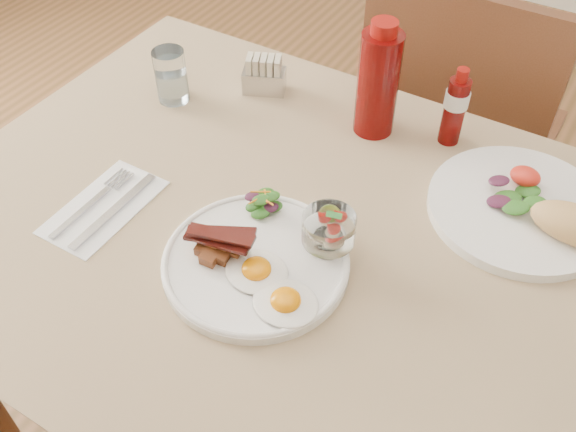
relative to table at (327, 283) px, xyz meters
name	(u,v)px	position (x,y,z in m)	size (l,w,h in m)	color
table	(327,283)	(0.00, 0.00, 0.00)	(1.33, 0.88, 0.75)	brown
chair_far	(455,133)	(0.00, 0.66, -0.14)	(0.42, 0.42, 0.93)	brown
main_plate	(256,263)	(-0.08, -0.09, 0.10)	(0.28, 0.28, 0.02)	white
fried_eggs	(271,286)	(-0.03, -0.13, 0.11)	(0.18, 0.13, 0.03)	white
bacon_potato_pile	(218,244)	(-0.13, -0.11, 0.13)	(0.11, 0.07, 0.05)	brown
side_salad	(264,203)	(-0.12, 0.00, 0.12)	(0.06, 0.06, 0.03)	#265516
fruit_cup	(329,229)	(0.01, -0.02, 0.15)	(0.08, 0.08, 0.08)	white
second_plate	(533,211)	(0.25, 0.22, 0.11)	(0.31, 0.29, 0.07)	white
ketchup_bottle	(378,82)	(-0.07, 0.30, 0.19)	(0.09, 0.09, 0.22)	#540504
hot_sauce_bottle	(455,107)	(0.06, 0.34, 0.16)	(0.04, 0.04, 0.15)	#540504
sugar_caddy	(264,76)	(-0.31, 0.30, 0.12)	(0.09, 0.08, 0.08)	#BABABF
water_glass	(171,79)	(-0.45, 0.19, 0.13)	(0.06, 0.06, 0.10)	white
napkin_cutlery	(104,207)	(-0.36, -0.11, 0.09)	(0.11, 0.20, 0.01)	white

